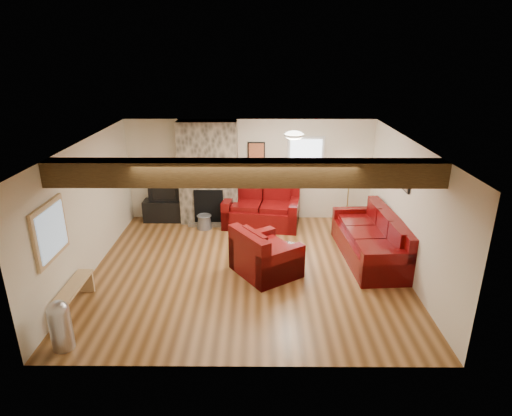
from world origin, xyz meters
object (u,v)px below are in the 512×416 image
at_px(sofa_three, 370,237).
at_px(loveseat, 261,207).
at_px(coffee_table, 283,260).
at_px(armchair_red, 266,251).
at_px(television, 164,192).
at_px(floor_lamp, 350,171).
at_px(tv_cabinet, 166,210).

xyz_separation_m(sofa_three, loveseat, (-2.20, 1.72, 0.00)).
distance_m(loveseat, coffee_table, 2.29).
bearing_deg(armchair_red, sofa_three, -107.50).
relative_size(loveseat, armchair_red, 1.57).
xyz_separation_m(loveseat, coffee_table, (0.41, -2.24, -0.26)).
distance_m(television, floor_lamp, 4.56).
bearing_deg(coffee_table, armchair_red, -161.31).
distance_m(coffee_table, floor_lamp, 3.28).
bearing_deg(coffee_table, tv_cabinet, 137.82).
xyz_separation_m(sofa_three, armchair_red, (-2.13, -0.63, -0.01)).
bearing_deg(armchair_red, floor_lamp, -71.69).
bearing_deg(floor_lamp, television, -179.75).
bearing_deg(sofa_three, television, -117.41).
relative_size(tv_cabinet, floor_lamp, 0.70).
bearing_deg(floor_lamp, coffee_table, -123.95).
distance_m(armchair_red, television, 3.64).
relative_size(sofa_three, loveseat, 1.36).
height_order(coffee_table, television, television).
height_order(sofa_three, armchair_red, sofa_three).
bearing_deg(sofa_three, armchair_red, -77.09).
bearing_deg(floor_lamp, sofa_three, -88.19).
bearing_deg(television, armchair_red, -47.13).
height_order(armchair_red, coffee_table, armchair_red).
xyz_separation_m(loveseat, television, (-2.39, 0.30, 0.28)).
bearing_deg(floor_lamp, loveseat, -171.49).
bearing_deg(coffee_table, sofa_three, 16.14).
height_order(sofa_three, loveseat, loveseat).
height_order(sofa_three, coffee_table, sofa_three).
xyz_separation_m(coffee_table, tv_cabinet, (-2.80, 2.54, 0.06)).
bearing_deg(sofa_three, tv_cabinet, -117.41).
distance_m(loveseat, floor_lamp, 2.31).
bearing_deg(tv_cabinet, armchair_red, -47.13).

